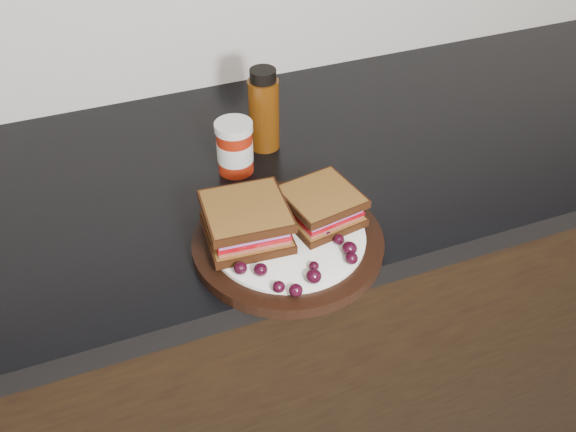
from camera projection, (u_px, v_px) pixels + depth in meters
name	position (u px, v px, depth m)	size (l,w,h in m)	color
base_cabinets	(282.00, 335.00, 1.42)	(3.96, 0.58, 0.86)	black
countertop	(280.00, 169.00, 1.13)	(3.98, 0.60, 0.04)	black
plate	(288.00, 243.00, 0.94)	(0.28, 0.28, 0.02)	black
sandwich_left	(246.00, 222.00, 0.91)	(0.12, 0.12, 0.05)	brown
sandwich_right	(321.00, 206.00, 0.94)	(0.10, 0.10, 0.05)	brown
grape_0	(240.00, 268.00, 0.86)	(0.02, 0.02, 0.02)	black
grape_1	(261.00, 270.00, 0.86)	(0.02, 0.02, 0.02)	black
grape_2	(279.00, 287.00, 0.84)	(0.02, 0.02, 0.02)	black
grape_3	(296.00, 290.00, 0.83)	(0.02, 0.02, 0.02)	black
grape_4	(314.00, 276.00, 0.85)	(0.02, 0.02, 0.02)	black
grape_5	(314.00, 266.00, 0.87)	(0.01, 0.01, 0.01)	black
grape_6	(352.00, 258.00, 0.88)	(0.02, 0.02, 0.02)	black
grape_7	(349.00, 249.00, 0.89)	(0.02, 0.02, 0.02)	black
grape_8	(339.00, 240.00, 0.91)	(0.02, 0.02, 0.01)	black
grape_9	(325.00, 233.00, 0.92)	(0.02, 0.02, 0.02)	black
grape_10	(330.00, 210.00, 0.96)	(0.02, 0.02, 0.02)	black
grape_11	(320.00, 210.00, 0.96)	(0.02, 0.02, 0.01)	black
grape_12	(304.00, 204.00, 0.97)	(0.02, 0.02, 0.01)	black
grape_13	(231.00, 224.00, 0.93)	(0.02, 0.02, 0.02)	black
grape_14	(224.00, 237.00, 0.91)	(0.02, 0.02, 0.02)	black
grape_15	(240.00, 247.00, 0.90)	(0.02, 0.02, 0.02)	black
grape_16	(240.00, 219.00, 0.94)	(0.02, 0.02, 0.02)	black
grape_17	(246.00, 228.00, 0.93)	(0.02, 0.02, 0.02)	black
grape_18	(222.00, 246.00, 0.90)	(0.02, 0.02, 0.02)	black
condiment_jar	(235.00, 147.00, 1.06)	(0.06, 0.06, 0.09)	#971E0B
oil_bottle	(264.00, 109.00, 1.10)	(0.05, 0.05, 0.15)	#512808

